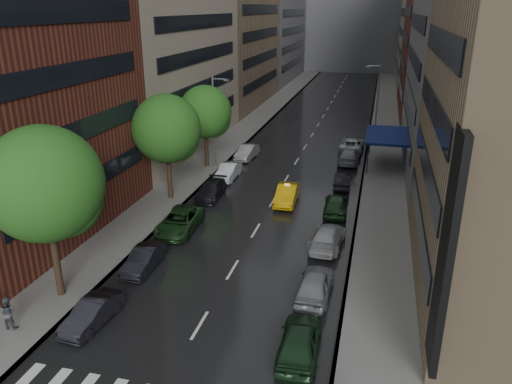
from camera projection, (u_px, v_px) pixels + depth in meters
ground at (169, 377)px, 22.24m from camera, size 220.00×220.00×0.00m
road at (316, 128)px, 67.68m from camera, size 14.00×140.00×0.01m
sidewalk_left at (252, 124)px, 69.70m from camera, size 4.00×140.00×0.15m
sidewalk_right at (384, 131)px, 65.62m from camera, size 4.00×140.00×0.15m
buildings_left at (227, 3)px, 73.47m from camera, size 8.00×108.00×38.00m
buildings_right at (442, 10)px, 65.11m from camera, size 8.05×109.10×36.00m
building_far at (355, 4)px, 123.88m from camera, size 40.00×14.00×32.00m
tree_near at (44, 184)px, 26.09m from camera, size 6.23×6.23×9.93m
tree_mid at (166, 129)px, 40.59m from camera, size 5.64×5.64×8.99m
tree_far at (205, 112)px, 49.26m from camera, size 5.24×5.24×8.36m
taxi at (287, 194)px, 41.72m from camera, size 1.76×4.69×1.53m
parked_cars_left at (198, 203)px, 39.95m from camera, size 2.71×35.37×1.50m
parked_cars_right at (338, 197)px, 41.08m from camera, size 2.70×41.76×1.61m
ped_black_umbrella at (7, 307)px, 25.03m from camera, size 0.96×0.98×2.09m
street_lamp_left at (214, 120)px, 49.54m from camera, size 1.74×0.22×9.00m
street_lamp_right at (377, 101)px, 59.68m from camera, size 1.74×0.22×9.00m
awning at (386, 135)px, 50.92m from camera, size 4.00×8.00×3.12m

